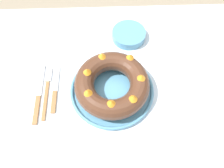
% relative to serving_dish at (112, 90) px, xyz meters
% --- Properties ---
extents(ground_plane, '(8.00, 8.00, 0.00)m').
position_rel_serving_dish_xyz_m(ground_plane, '(-0.01, -0.04, -0.77)').
color(ground_plane, gray).
extents(dining_table, '(1.59, 0.97, 0.76)m').
position_rel_serving_dish_xyz_m(dining_table, '(-0.01, -0.04, -0.10)').
color(dining_table, silver).
rests_on(dining_table, ground_plane).
extents(serving_dish, '(0.31, 0.31, 0.02)m').
position_rel_serving_dish_xyz_m(serving_dish, '(0.00, 0.00, 0.00)').
color(serving_dish, '#518EB2').
rests_on(serving_dish, dining_table).
extents(bundt_cake, '(0.27, 0.27, 0.09)m').
position_rel_serving_dish_xyz_m(bundt_cake, '(0.00, -0.00, 0.05)').
color(bundt_cake, '#4C2D1E').
rests_on(bundt_cake, serving_dish).
extents(fork, '(0.02, 0.22, 0.01)m').
position_rel_serving_dish_xyz_m(fork, '(-0.24, 0.02, -0.01)').
color(fork, '#936038').
rests_on(fork, dining_table).
extents(serving_knife, '(0.02, 0.24, 0.01)m').
position_rel_serving_dish_xyz_m(serving_knife, '(-0.27, -0.02, -0.01)').
color(serving_knife, '#936038').
rests_on(serving_knife, dining_table).
extents(cake_knife, '(0.02, 0.20, 0.01)m').
position_rel_serving_dish_xyz_m(cake_knife, '(-0.21, 0.00, -0.01)').
color(cake_knife, '#936038').
rests_on(cake_knife, dining_table).
extents(side_bowl, '(0.14, 0.14, 0.03)m').
position_rel_serving_dish_xyz_m(side_bowl, '(0.08, 0.26, 0.01)').
color(side_bowl, '#518EB2').
rests_on(side_bowl, dining_table).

